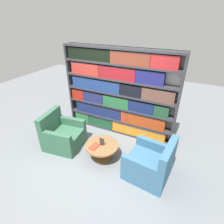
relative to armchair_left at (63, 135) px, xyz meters
name	(u,v)px	position (x,y,z in m)	size (l,w,h in m)	color
ground_plane	(92,163)	(1.01, -0.25, -0.31)	(14.00, 14.00, 0.00)	slate
bookshelf	(118,94)	(1.00, 1.24, 0.86)	(3.09, 0.30, 2.36)	silver
armchair_left	(63,135)	(0.00, 0.00, 0.00)	(0.97, 0.95, 0.92)	#336047
armchair_right	(150,164)	(2.30, 0.00, 0.00)	(0.95, 0.93, 0.92)	#386684
coffee_table	(102,148)	(1.15, 0.02, -0.02)	(0.78, 0.78, 0.40)	brown
table_sign	(102,142)	(1.15, 0.02, 0.17)	(0.11, 0.06, 0.18)	black
stray_book	(95,146)	(1.04, -0.12, 0.11)	(0.18, 0.28, 0.03)	#B73823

